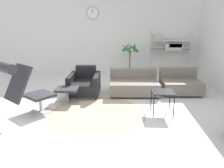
{
  "coord_description": "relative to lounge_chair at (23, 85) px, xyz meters",
  "views": [
    {
      "loc": [
        0.59,
        -4.62,
        1.9
      ],
      "look_at": [
        0.38,
        0.08,
        0.55
      ],
      "focal_mm": 35.0,
      "sensor_mm": 36.0,
      "label": 1
    }
  ],
  "objects": [
    {
      "name": "round_rug",
      "position": [
        1.45,
        0.2,
        -0.68
      ],
      "size": [
        2.09,
        2.09,
        0.01
      ],
      "color": "tan",
      "rests_on": "ground_plane"
    },
    {
      "name": "lounge_chair",
      "position": [
        0.0,
        0.0,
        0.0
      ],
      "size": [
        1.01,
        1.09,
        1.17
      ],
      "rotation": [
        0.0,
        0.0,
        -0.66
      ],
      "color": "#BCBCC1",
      "rests_on": "ground_plane"
    },
    {
      "name": "shelf_unit",
      "position": [
        3.61,
        3.49,
        0.45
      ],
      "size": [
        1.38,
        0.28,
        1.62
      ],
      "color": "#BCBCC1",
      "rests_on": "ground_plane"
    },
    {
      "name": "ottoman",
      "position": [
        0.65,
        0.84,
        -0.4
      ],
      "size": [
        0.53,
        0.45,
        0.37
      ],
      "color": "#BCBCC1",
      "rests_on": "ground_plane"
    },
    {
      "name": "armchair_red",
      "position": [
        0.97,
        1.5,
        -0.41
      ],
      "size": [
        0.81,
        0.93,
        0.73
      ],
      "rotation": [
        0.0,
        0.0,
        3.15
      ],
      "color": "silver",
      "rests_on": "ground_plane"
    },
    {
      "name": "ground_plane",
      "position": [
        1.37,
        0.52,
        -0.68
      ],
      "size": [
        12.0,
        12.0,
        0.0
      ],
      "primitive_type": "plane",
      "color": "silver"
    },
    {
      "name": "side_table",
      "position": [
        2.83,
        0.28,
        -0.24
      ],
      "size": [
        0.45,
        0.45,
        0.5
      ],
      "color": "black",
      "rests_on": "ground_plane"
    },
    {
      "name": "wall_back",
      "position": [
        1.37,
        3.77,
        0.72
      ],
      "size": [
        12.0,
        0.09,
        2.8
      ],
      "color": "silver",
      "rests_on": "ground_plane"
    },
    {
      "name": "couch_second",
      "position": [
        3.57,
        1.75,
        -0.44
      ],
      "size": [
        1.06,
        0.9,
        0.64
      ],
      "rotation": [
        0.0,
        0.0,
        3.18
      ],
      "color": "black",
      "rests_on": "ground_plane"
    },
    {
      "name": "potted_plant",
      "position": [
        2.23,
        3.22,
        -0.04
      ],
      "size": [
        0.62,
        0.61,
        1.27
      ],
      "color": "silver",
      "rests_on": "ground_plane"
    },
    {
      "name": "couch_low",
      "position": [
        2.29,
        1.61,
        -0.44
      ],
      "size": [
        1.32,
        0.91,
        0.64
      ],
      "rotation": [
        0.0,
        0.0,
        3.18
      ],
      "color": "black",
      "rests_on": "ground_plane"
    }
  ]
}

